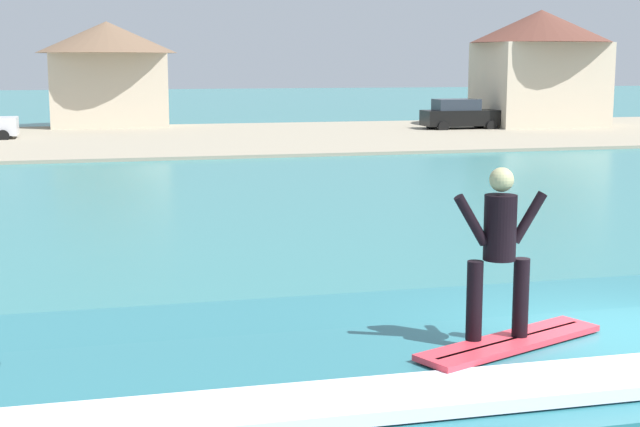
# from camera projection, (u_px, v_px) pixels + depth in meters

# --- Properties ---
(wave_crest) EXTENTS (10.56, 4.70, 1.22)m
(wave_crest) POSITION_uv_depth(u_px,v_px,m) (452.00, 392.00, 9.66)
(wave_crest) COLOR #296D77
(wave_crest) RESTS_ON ground_plane
(surfboard) EXTENTS (2.23, 1.32, 0.06)m
(surfboard) POSITION_uv_depth(u_px,v_px,m) (511.00, 342.00, 9.15)
(surfboard) COLOR #D8333F
(surfboard) RESTS_ON wave_crest
(surfer) EXTENTS (0.98, 0.32, 1.71)m
(surfer) POSITION_uv_depth(u_px,v_px,m) (500.00, 244.00, 9.03)
(surfer) COLOR black
(surfer) RESTS_ON surfboard
(shoreline_bank) EXTENTS (120.00, 20.03, 0.14)m
(shoreline_bank) POSITION_uv_depth(u_px,v_px,m) (197.00, 138.00, 47.87)
(shoreline_bank) COLOR gray
(shoreline_bank) RESTS_ON ground_plane
(car_far_shore) EXTENTS (4.59, 2.04, 1.86)m
(car_far_shore) POSITION_uv_depth(u_px,v_px,m) (460.00, 115.00, 53.62)
(car_far_shore) COLOR black
(car_far_shore) RESTS_ON ground_plane
(house_gabled_white) EXTENTS (8.50, 8.50, 7.08)m
(house_gabled_white) POSITION_uv_depth(u_px,v_px,m) (540.00, 61.00, 55.68)
(house_gabled_white) COLOR beige
(house_gabled_white) RESTS_ON ground_plane
(house_small_cottage) EXTENTS (8.37, 8.37, 6.38)m
(house_small_cottage) POSITION_uv_depth(u_px,v_px,m) (108.00, 66.00, 55.33)
(house_small_cottage) COLOR beige
(house_small_cottage) RESTS_ON ground_plane
(tree_tall_bare) EXTENTS (2.33, 2.33, 4.91)m
(tree_tall_bare) POSITION_uv_depth(u_px,v_px,m) (494.00, 67.00, 57.55)
(tree_tall_bare) COLOR brown
(tree_tall_bare) RESTS_ON ground_plane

